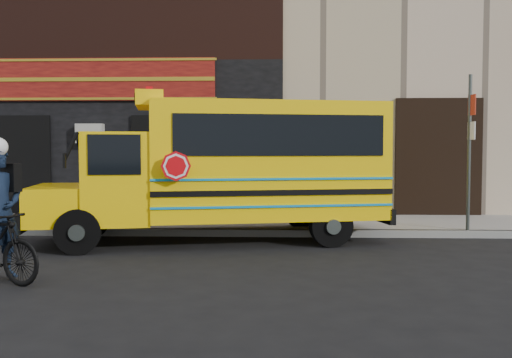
{
  "coord_description": "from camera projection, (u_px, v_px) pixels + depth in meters",
  "views": [
    {
      "loc": [
        -0.14,
        -9.36,
        1.84
      ],
      "look_at": [
        -0.56,
        1.85,
        1.25
      ],
      "focal_mm": 40.0,
      "sensor_mm": 36.0,
      "label": 1
    }
  ],
  "objects": [
    {
      "name": "ground",
      "position": [
        286.0,
        260.0,
        9.43
      ],
      "size": [
        120.0,
        120.0,
        0.0
      ],
      "primitive_type": "plane",
      "color": "black",
      "rests_on": "ground"
    },
    {
      "name": "curb",
      "position": [
        284.0,
        233.0,
        12.02
      ],
      "size": [
        40.0,
        0.2,
        0.15
      ],
      "primitive_type": "cube",
      "color": "gray",
      "rests_on": "ground"
    },
    {
      "name": "sidewalk",
      "position": [
        283.0,
        224.0,
        13.52
      ],
      "size": [
        40.0,
        3.0,
        0.15
      ],
      "primitive_type": "cube",
      "color": "gray",
      "rests_on": "ground"
    },
    {
      "name": "building",
      "position": [
        280.0,
        24.0,
        19.54
      ],
      "size": [
        20.0,
        10.7,
        12.0
      ],
      "color": "#BDA68E",
      "rests_on": "sidewalk"
    },
    {
      "name": "school_bus",
      "position": [
        231.0,
        166.0,
        11.32
      ],
      "size": [
        7.19,
        3.49,
        2.92
      ],
      "color": "black",
      "rests_on": "ground"
    },
    {
      "name": "sign_pole",
      "position": [
        470.0,
        148.0,
        11.82
      ],
      "size": [
        0.08,
        0.3,
        3.39
      ],
      "color": "#404844",
      "rests_on": "ground"
    },
    {
      "name": "cyclist",
      "position": [
        0.0,
        216.0,
        7.86
      ],
      "size": [
        0.7,
        0.8,
        1.84
      ],
      "primitive_type": "imported",
      "rotation": [
        0.0,
        0.0,
        1.1
      ],
      "color": "black",
      "rests_on": "ground"
    }
  ]
}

